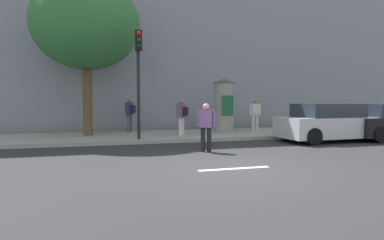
# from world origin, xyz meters

# --- Properties ---
(ground_plane) EXTENTS (80.00, 80.00, 0.00)m
(ground_plane) POSITION_xyz_m (0.00, 0.00, 0.00)
(ground_plane) COLOR #2B2B2D
(sidewalk_curb) EXTENTS (36.00, 4.00, 0.15)m
(sidewalk_curb) POSITION_xyz_m (0.00, 7.00, 0.07)
(sidewalk_curb) COLOR #9E9B93
(sidewalk_curb) RESTS_ON ground_plane
(lane_markings) EXTENTS (25.80, 0.16, 0.01)m
(lane_markings) POSITION_xyz_m (0.00, 0.00, 0.00)
(lane_markings) COLOR silver
(lane_markings) RESTS_ON ground_plane
(building_backdrop) EXTENTS (36.00, 5.00, 11.71)m
(building_backdrop) POSITION_xyz_m (0.00, 12.00, 5.85)
(building_backdrop) COLOR gray
(building_backdrop) RESTS_ON ground_plane
(traffic_light) EXTENTS (0.24, 0.45, 4.09)m
(traffic_light) POSITION_xyz_m (-1.68, 5.24, 2.92)
(traffic_light) COLOR black
(traffic_light) RESTS_ON sidewalk_curb
(poster_column) EXTENTS (1.01, 1.01, 2.50)m
(poster_column) POSITION_xyz_m (2.40, 6.91, 1.42)
(poster_column) COLOR gray
(poster_column) RESTS_ON sidewalk_curb
(street_tree) EXTENTS (4.45, 4.45, 6.57)m
(street_tree) POSITION_xyz_m (-3.61, 7.34, 4.81)
(street_tree) COLOR brown
(street_tree) RESTS_ON sidewalk_curb
(pedestrian_with_backpack) EXTENTS (0.53, 0.40, 1.54)m
(pedestrian_with_backpack) POSITION_xyz_m (0.15, 2.64, 0.89)
(pedestrian_with_backpack) COLOR black
(pedestrian_with_backpack) RESTS_ON ground_plane
(pedestrian_in_dark_shirt) EXTENTS (0.53, 0.53, 1.55)m
(pedestrian_in_dark_shirt) POSITION_xyz_m (0.21, 6.11, 1.07)
(pedestrian_in_dark_shirt) COLOR silver
(pedestrian_in_dark_shirt) RESTS_ON sidewalk_curb
(pedestrian_in_red_top) EXTENTS (0.51, 0.52, 1.62)m
(pedestrian_in_red_top) POSITION_xyz_m (-1.75, 8.45, 1.11)
(pedestrian_in_red_top) COLOR #4C4C51
(pedestrian_in_red_top) RESTS_ON sidewalk_curb
(pedestrian_tallest) EXTENTS (0.62, 0.29, 1.56)m
(pedestrian_tallest) POSITION_xyz_m (4.13, 7.18, 1.06)
(pedestrian_tallest) COLOR silver
(pedestrian_tallest) RESTS_ON sidewalk_curb
(pedestrian_in_light_jacket) EXTENTS (0.53, 0.53, 1.74)m
(pedestrian_in_light_jacket) POSITION_xyz_m (2.69, 8.14, 1.20)
(pedestrian_in_light_jacket) COLOR black
(pedestrian_in_light_jacket) RESTS_ON sidewalk_curb
(parked_car_blue) EXTENTS (4.38, 2.02, 1.50)m
(parked_car_blue) POSITION_xyz_m (5.79, 3.86, 0.73)
(parked_car_blue) COLOR silver
(parked_car_blue) RESTS_ON ground_plane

